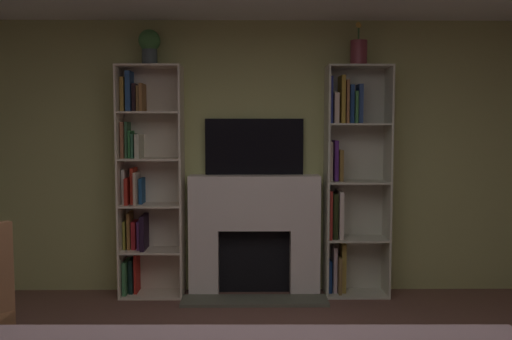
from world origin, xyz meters
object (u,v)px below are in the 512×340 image
(potted_plant, at_px, (149,45))
(vase_with_flowers, at_px, (359,52))
(tv, at_px, (254,147))
(bookshelf_right, at_px, (349,180))
(bookshelf_left, at_px, (145,182))
(fireplace, at_px, (254,231))

(potted_plant, xyz_separation_m, vase_with_flowers, (1.93, 0.00, -0.06))
(tv, height_order, bookshelf_right, bookshelf_right)
(bookshelf_right, distance_m, potted_plant, 2.24)
(bookshelf_left, bearing_deg, potted_plant, -24.71)
(vase_with_flowers, bearing_deg, potted_plant, -179.98)
(bookshelf_left, xyz_separation_m, bookshelf_right, (1.93, 0.00, 0.02))
(potted_plant, bearing_deg, bookshelf_right, 0.98)
(tv, height_order, bookshelf_left, bookshelf_left)
(tv, distance_m, potted_plant, 1.35)
(tv, xyz_separation_m, vase_with_flowers, (0.97, -0.12, 0.88))
(bookshelf_left, distance_m, vase_with_flowers, 2.34)
(bookshelf_left, bearing_deg, vase_with_flowers, -0.89)
(fireplace, relative_size, potted_plant, 4.07)
(fireplace, distance_m, bookshelf_right, 1.02)
(bookshelf_right, xyz_separation_m, vase_with_flowers, (0.07, -0.03, 1.19))
(bookshelf_left, distance_m, potted_plant, 1.27)
(fireplace, distance_m, bookshelf_left, 1.13)
(tv, height_order, potted_plant, potted_plant)
(bookshelf_right, bearing_deg, vase_with_flowers, -24.00)
(fireplace, bearing_deg, bookshelf_left, 179.66)
(tv, bearing_deg, fireplace, -90.00)
(bookshelf_right, relative_size, potted_plant, 6.58)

